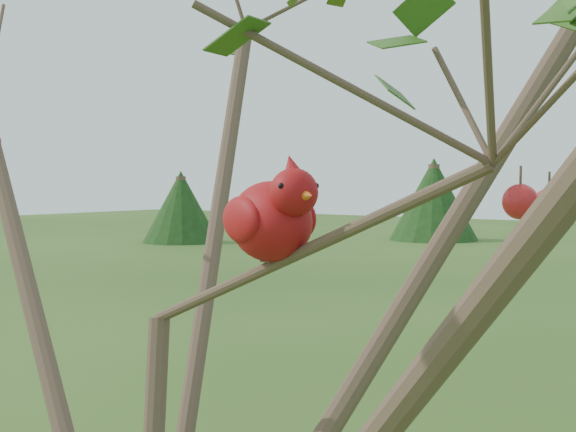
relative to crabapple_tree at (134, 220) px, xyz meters
name	(u,v)px	position (x,y,z in m)	size (l,w,h in m)	color
crabapple_tree	(134,220)	(0.00, 0.00, 0.00)	(2.35, 2.05, 2.95)	#493527
cardinal	(274,217)	(0.18, 0.10, 0.01)	(0.24, 0.16, 0.17)	#9F0D15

